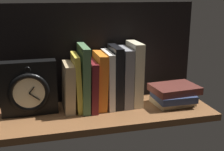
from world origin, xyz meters
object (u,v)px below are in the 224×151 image
at_px(book_green_romantic, 83,78).
at_px(book_cream_twain, 134,74).
at_px(book_gray_chess, 125,77).
at_px(framed_clock, 29,89).
at_px(book_yellow_seinlanguage, 77,82).
at_px(book_white_catcher, 108,79).
at_px(book_stack_side, 174,94).
at_px(book_orange_pandolfini, 100,81).
at_px(book_black_skeptic, 115,76).
at_px(book_tan_shortstories, 69,87).
at_px(book_maroon_dawkins, 91,84).

distance_m(book_green_romantic, book_cream_twain, 0.20).
relative_size(book_gray_chess, framed_clock, 1.14).
xyz_separation_m(book_yellow_seinlanguage, book_white_catcher, (0.12, 0.00, 0.00)).
distance_m(book_green_romantic, book_stack_side, 0.36).
bearing_deg(book_gray_chess, book_orange_pandolfini, 180.00).
distance_m(book_green_romantic, book_white_catcher, 0.09).
xyz_separation_m(book_white_catcher, book_cream_twain, (0.11, 0.00, 0.02)).
xyz_separation_m(framed_clock, book_stack_side, (0.55, -0.04, -0.06)).
distance_m(book_orange_pandolfini, book_stack_side, 0.30).
xyz_separation_m(book_white_catcher, book_black_skeptic, (0.03, 0.00, 0.01)).
bearing_deg(book_orange_pandolfini, book_tan_shortstories, 180.00).
height_order(book_yellow_seinlanguage, book_white_catcher, book_white_catcher).
distance_m(book_green_romantic, book_gray_chess, 0.16).
bearing_deg(book_black_skeptic, framed_clock, -178.26).
bearing_deg(book_stack_side, book_tan_shortstories, 172.93).
relative_size(book_tan_shortstories, book_gray_chess, 0.79).
height_order(book_white_catcher, framed_clock, book_white_catcher).
xyz_separation_m(book_gray_chess, book_cream_twain, (0.04, 0.00, 0.01)).
distance_m(book_maroon_dawkins, book_black_skeptic, 0.10).
distance_m(book_tan_shortstories, book_maroon_dawkins, 0.09).
xyz_separation_m(book_tan_shortstories, framed_clock, (-0.14, -0.01, 0.01)).
xyz_separation_m(book_cream_twain, framed_clock, (-0.40, -0.01, -0.03)).
bearing_deg(book_yellow_seinlanguage, book_stack_side, -7.64).
bearing_deg(book_maroon_dawkins, book_black_skeptic, 0.00).
xyz_separation_m(book_cream_twain, book_stack_side, (0.15, -0.05, -0.08)).
height_order(framed_clock, book_stack_side, framed_clock).
height_order(book_green_romantic, book_white_catcher, book_green_romantic).
distance_m(book_maroon_dawkins, book_gray_chess, 0.13).
height_order(book_yellow_seinlanguage, book_stack_side, book_yellow_seinlanguage).
relative_size(book_green_romantic, framed_clock, 1.23).
relative_size(book_cream_twain, framed_clock, 1.24).
distance_m(book_tan_shortstories, book_white_catcher, 0.15).
distance_m(book_maroon_dawkins, framed_clock, 0.23).
bearing_deg(book_maroon_dawkins, book_orange_pandolfini, 0.00).
bearing_deg(book_orange_pandolfini, framed_clock, -177.85).
height_order(book_tan_shortstories, framed_clock, framed_clock).
xyz_separation_m(book_gray_chess, book_stack_side, (0.19, -0.05, -0.07)).
bearing_deg(book_white_catcher, book_yellow_seinlanguage, 180.00).
relative_size(book_maroon_dawkins, book_orange_pandolfini, 0.89).
bearing_deg(book_gray_chess, book_tan_shortstories, 180.00).
bearing_deg(book_white_catcher, book_cream_twain, 0.00).
bearing_deg(book_yellow_seinlanguage, book_green_romantic, 0.00).
relative_size(book_gray_chess, book_cream_twain, 0.92).
relative_size(book_orange_pandolfini, framed_clock, 1.06).
height_order(book_green_romantic, book_maroon_dawkins, book_green_romantic).
distance_m(book_white_catcher, book_stack_side, 0.27).
bearing_deg(framed_clock, book_maroon_dawkins, 2.46).
bearing_deg(book_yellow_seinlanguage, book_maroon_dawkins, 0.00).
bearing_deg(book_cream_twain, framed_clock, -178.60).
bearing_deg(book_cream_twain, book_stack_side, -18.71).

